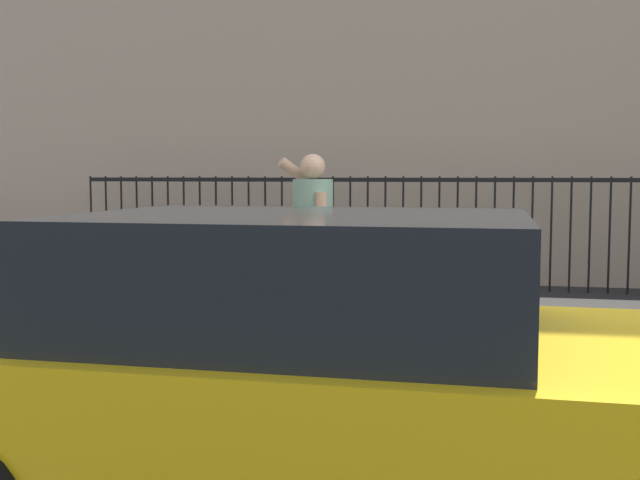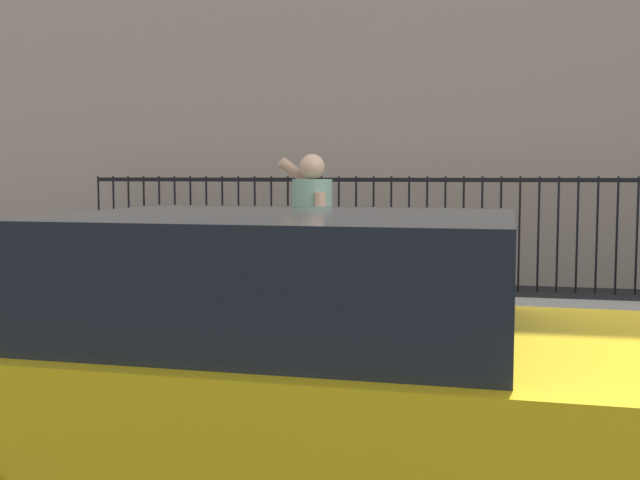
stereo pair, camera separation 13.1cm
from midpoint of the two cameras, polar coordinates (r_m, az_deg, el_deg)
name	(u,v)px [view 1 (the left image)]	position (r m, az deg, el deg)	size (l,w,h in m)	color
ground_plane	(488,419)	(5.40, 11.58, -12.77)	(60.00, 60.00, 0.00)	black
sidewalk	(486,339)	(7.52, 11.62, -7.17)	(28.00, 4.40, 0.15)	#B2ADA3
iron_fence	(485,218)	(11.07, 11.72, 1.61)	(12.03, 0.04, 1.60)	black
taxi_yellow	(334,378)	(3.58, -0.02, -10.13)	(4.23, 1.92, 1.45)	yellow
pedestrian_on_phone	(314,236)	(6.53, -1.02, 0.27)	(0.61, 0.72, 1.65)	tan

